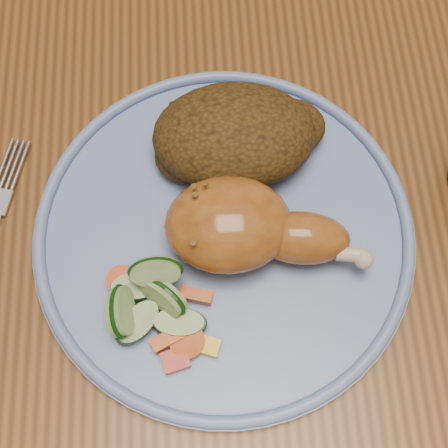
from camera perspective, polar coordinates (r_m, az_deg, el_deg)
name	(u,v)px	position (r m, az deg, el deg)	size (l,w,h in m)	color
ground	(265,334)	(1.26, 3.74, -10.03)	(4.00, 4.00, 0.00)	#51301B
dining_table	(305,190)	(0.63, 7.40, 3.11)	(0.90, 1.40, 0.75)	brown
plate	(224,234)	(0.51, 0.00, -0.90)	(0.31, 0.31, 0.01)	#6D85C3
plate_rim	(224,229)	(0.50, 0.00, -0.44)	(0.31, 0.31, 0.01)	#6D85C3
chicken_leg	(246,228)	(0.48, 2.04, -0.33)	(0.16, 0.08, 0.05)	#AF6324
rice_pilaf	(238,136)	(0.52, 1.25, 8.04)	(0.15, 0.10, 0.06)	#483112
vegetable_pile	(152,305)	(0.48, -6.56, -7.38)	(0.09, 0.09, 0.05)	#A50A05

